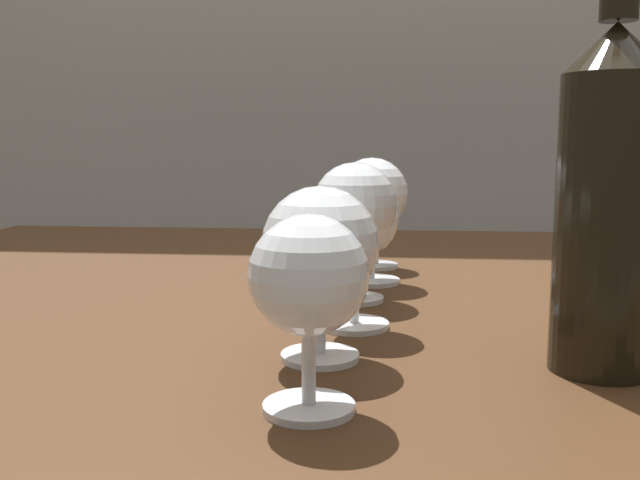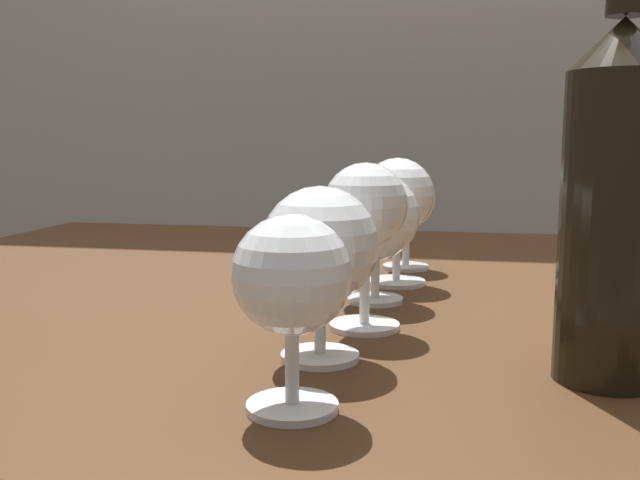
% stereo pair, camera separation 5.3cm
% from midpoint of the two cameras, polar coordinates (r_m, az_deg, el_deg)
% --- Properties ---
extents(dining_table, '(1.45, 0.99, 0.74)m').
position_cam_midpoint_polar(dining_table, '(0.83, 9.82, -9.09)').
color(dining_table, '#472B16').
rests_on(dining_table, ground_plane).
extents(wine_glass_pinot, '(0.07, 0.07, 0.12)m').
position_cam_midpoint_polar(wine_glass_pinot, '(0.43, 1.20, -3.18)').
color(wine_glass_pinot, white).
rests_on(wine_glass_pinot, dining_table).
extents(wine_glass_cabernet, '(0.09, 0.09, 0.13)m').
position_cam_midpoint_polar(wine_glass_cabernet, '(0.53, 2.86, -0.60)').
color(wine_glass_cabernet, white).
rests_on(wine_glass_cabernet, dining_table).
extents(wine_glass_port, '(0.07, 0.07, 0.15)m').
position_cam_midpoint_polar(wine_glass_port, '(0.62, 6.15, 2.37)').
color(wine_glass_port, white).
rests_on(wine_glass_port, dining_table).
extents(wine_glass_merlot, '(0.09, 0.09, 0.13)m').
position_cam_midpoint_polar(wine_glass_merlot, '(0.72, 6.64, 1.72)').
color(wine_glass_merlot, white).
rests_on(wine_glass_merlot, dining_table).
extents(wine_glass_rose, '(0.08, 0.08, 0.15)m').
position_cam_midpoint_polar(wine_glass_rose, '(0.81, 8.14, 3.43)').
color(wine_glass_rose, white).
rests_on(wine_glass_rose, dining_table).
extents(wine_glass_white, '(0.07, 0.07, 0.13)m').
position_cam_midpoint_polar(wine_glass_white, '(0.91, 8.69, 3.08)').
color(wine_glass_white, white).
rests_on(wine_glass_white, dining_table).
extents(wine_bottle, '(0.07, 0.07, 0.33)m').
position_cam_midpoint_polar(wine_bottle, '(0.53, 25.48, 3.36)').
color(wine_bottle, black).
rests_on(wine_bottle, dining_table).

